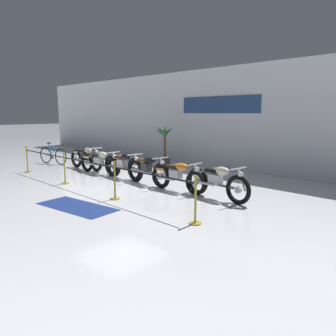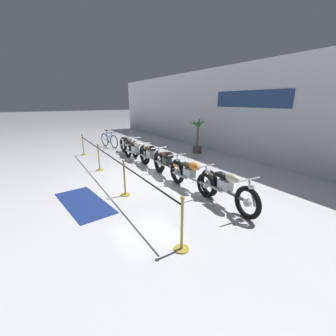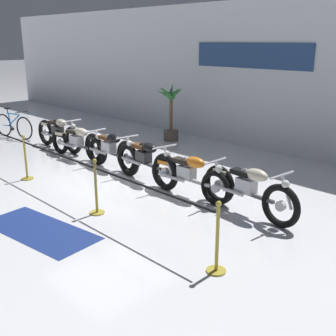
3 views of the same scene
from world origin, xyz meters
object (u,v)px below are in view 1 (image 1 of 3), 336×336
(motorcycle_black_3, at_px, (147,170))
(stanchion_mid_right, at_px, (115,186))
(motorcycle_cream_1, at_px, (100,162))
(stanchion_far_left, at_px, (64,162))
(motorcycle_cream_0, at_px, (86,158))
(stanchion_far_right, at_px, (195,207))
(motorcycle_black_2, at_px, (123,165))
(potted_palm_left_of_row, at_px, (165,143))
(stanchion_mid_left, at_px, (65,173))
(motorcycle_orange_4, at_px, (177,176))
(motorcycle_cream_5, at_px, (217,182))
(bicycle, at_px, (53,155))
(floor_banner, at_px, (77,207))

(motorcycle_black_3, height_order, stanchion_mid_right, stanchion_mid_right)
(motorcycle_cream_1, distance_m, stanchion_far_left, 1.92)
(motorcycle_cream_1, distance_m, stanchion_mid_right, 3.89)
(motorcycle_cream_0, bearing_deg, stanchion_far_left, -45.94)
(motorcycle_black_3, relative_size, stanchion_far_right, 2.18)
(stanchion_far_right, bearing_deg, motorcycle_black_2, 159.26)
(motorcycle_cream_1, distance_m, motorcycle_black_3, 2.67)
(motorcycle_cream_1, relative_size, potted_palm_left_of_row, 1.27)
(motorcycle_cream_0, height_order, stanchion_mid_left, stanchion_mid_left)
(motorcycle_cream_0, height_order, stanchion_mid_right, stanchion_mid_right)
(motorcycle_orange_4, distance_m, motorcycle_cream_5, 1.40)
(potted_palm_left_of_row, bearing_deg, bicycle, -137.82)
(motorcycle_black_3, bearing_deg, motorcycle_orange_4, -0.51)
(motorcycle_orange_4, distance_m, potted_palm_left_of_row, 5.14)
(stanchion_mid_right, relative_size, stanchion_far_right, 1.00)
(motorcycle_cream_1, relative_size, stanchion_far_right, 2.22)
(motorcycle_cream_0, relative_size, potted_palm_left_of_row, 1.23)
(motorcycle_orange_4, relative_size, potted_palm_left_of_row, 1.14)
(potted_palm_left_of_row, bearing_deg, motorcycle_black_2, -69.97)
(motorcycle_cream_5, bearing_deg, stanchion_mid_right, -134.99)
(motorcycle_cream_0, xyz_separation_m, motorcycle_cream_1, (1.30, -0.18, -0.03))
(motorcycle_orange_4, height_order, stanchion_far_right, stanchion_far_right)
(motorcycle_cream_0, bearing_deg, motorcycle_cream_1, -7.90)
(motorcycle_cream_1, bearing_deg, stanchion_mid_left, -70.21)
(motorcycle_black_2, bearing_deg, bicycle, -177.77)
(motorcycle_orange_4, xyz_separation_m, stanchion_mid_right, (-0.58, -1.86, -0.11))
(stanchion_mid_left, bearing_deg, bicycle, 158.64)
(stanchion_far_left, height_order, stanchion_mid_left, same)
(motorcycle_cream_1, bearing_deg, bicycle, -178.45)
(stanchion_mid_right, bearing_deg, motorcycle_black_3, 112.77)
(motorcycle_cream_1, height_order, bicycle, bicycle)
(motorcycle_black_3, distance_m, bicycle, 6.36)
(potted_palm_left_of_row, bearing_deg, stanchion_mid_right, -57.23)
(motorcycle_cream_1, xyz_separation_m, motorcycle_orange_4, (4.03, 0.06, 0.01))
(motorcycle_cream_0, xyz_separation_m, floor_banner, (4.68, -3.11, -0.47))
(potted_palm_left_of_row, bearing_deg, motorcycle_cream_5, -31.11)
(motorcycle_orange_4, height_order, stanchion_mid_right, stanchion_mid_right)
(motorcycle_black_2, height_order, motorcycle_black_3, motorcycle_black_3)
(bicycle, relative_size, stanchion_mid_right, 1.64)
(motorcycle_black_2, relative_size, potted_palm_left_of_row, 1.25)
(bicycle, relative_size, stanchion_mid_left, 1.64)
(motorcycle_cream_5, bearing_deg, motorcycle_cream_1, -178.19)
(floor_banner, bearing_deg, bicycle, 149.99)
(stanchion_far_left, bearing_deg, motorcycle_cream_5, 22.28)
(potted_palm_left_of_row, relative_size, stanchion_far_left, 0.21)
(floor_banner, bearing_deg, stanchion_mid_right, 78.20)
(bicycle, distance_m, stanchion_mid_left, 4.66)
(potted_palm_left_of_row, xyz_separation_m, stanchion_far_left, (0.48, -5.16, -0.26))
(motorcycle_black_3, xyz_separation_m, stanchion_mid_left, (-2.02, -1.87, -0.13))
(motorcycle_black_2, relative_size, stanchion_mid_left, 2.19)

